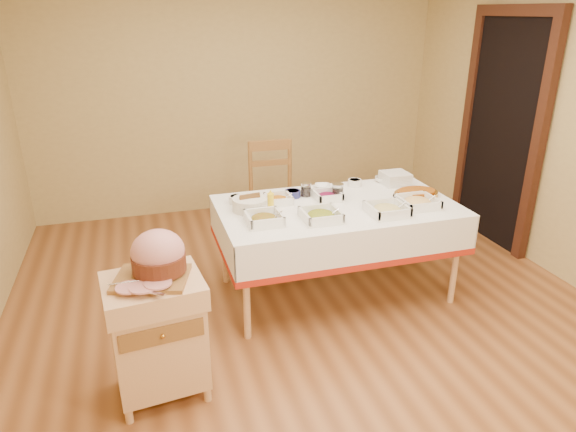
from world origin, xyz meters
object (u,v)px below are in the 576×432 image
object	(u,v)px
preserve_jar_right	(338,192)
mustard_bottle	(271,201)
dining_chair	(274,194)
ham_on_board	(157,258)
plate_stack	(395,178)
dining_table	(337,224)
butcher_cart	(158,331)
brass_platter	(416,193)
bread_basket	(250,204)
preserve_jar_left	(306,190)

from	to	relation	value
preserve_jar_right	mustard_bottle	world-z (taller)	mustard_bottle
dining_chair	ham_on_board	size ratio (longest dim) A/B	2.40
plate_stack	preserve_jar_right	bearing A→B (deg)	-163.21
dining_table	butcher_cart	world-z (taller)	butcher_cart
plate_stack	brass_platter	xyz separation A→B (m)	(0.02, -0.32, -0.03)
dining_table	butcher_cart	size ratio (longest dim) A/B	2.39
dining_table	bread_basket	world-z (taller)	bread_basket
dining_table	mustard_bottle	bearing A→B (deg)	173.48
dining_chair	preserve_jar_right	xyz separation A→B (m)	(0.28, -0.90, 0.29)
mustard_bottle	plate_stack	size ratio (longest dim) A/B	0.72
plate_stack	preserve_jar_left	bearing A→B (deg)	-175.79
preserve_jar_right	bread_basket	xyz separation A→B (m)	(-0.72, -0.06, -0.00)
dining_table	preserve_jar_left	bearing A→B (deg)	122.33
mustard_bottle	bread_basket	distance (m)	0.16
ham_on_board	preserve_jar_left	xyz separation A→B (m)	(1.22, 1.04, -0.07)
preserve_jar_left	mustard_bottle	bearing A→B (deg)	-149.51
brass_platter	ham_on_board	bearing A→B (deg)	-159.13
plate_stack	brass_platter	size ratio (longest dim) A/B	0.58
mustard_bottle	dining_table	bearing A→B (deg)	-6.52
dining_chair	brass_platter	xyz separation A→B (m)	(0.90, -1.03, 0.26)
dining_table	dining_chair	xyz separation A→B (m)	(-0.22, 1.04, -0.08)
plate_stack	mustard_bottle	bearing A→B (deg)	-167.26
butcher_cart	bread_basket	distance (m)	1.24
mustard_bottle	bread_basket	world-z (taller)	mustard_bottle
preserve_jar_left	preserve_jar_right	bearing A→B (deg)	-28.22
dining_table	ham_on_board	size ratio (longest dim) A/B	4.34
dining_table	preserve_jar_left	size ratio (longest dim) A/B	16.54
ham_on_board	preserve_jar_right	world-z (taller)	ham_on_board
ham_on_board	preserve_jar_right	xyz separation A→B (m)	(1.44, 0.92, -0.07)
mustard_bottle	bread_basket	size ratio (longest dim) A/B	0.59
dining_table	ham_on_board	world-z (taller)	ham_on_board
butcher_cart	plate_stack	bearing A→B (deg)	28.59
bread_basket	brass_platter	xyz separation A→B (m)	(1.35, -0.08, -0.03)
dining_chair	plate_stack	xyz separation A→B (m)	(0.88, -0.71, 0.29)
dining_chair	dining_table	bearing A→B (deg)	-77.98
preserve_jar_left	preserve_jar_right	world-z (taller)	preserve_jar_right
preserve_jar_right	dining_chair	bearing A→B (deg)	107.32
butcher_cart	bread_basket	xyz separation A→B (m)	(0.76, 0.90, 0.38)
ham_on_board	preserve_jar_left	bearing A→B (deg)	40.57
dining_chair	ham_on_board	distance (m)	2.19
butcher_cart	plate_stack	size ratio (longest dim) A/B	3.53
ham_on_board	bread_basket	bearing A→B (deg)	50.24
butcher_cart	dining_table	bearing A→B (deg)	29.66
brass_platter	mustard_bottle	bearing A→B (deg)	177.57
preserve_jar_left	plate_stack	world-z (taller)	preserve_jar_left
preserve_jar_left	mustard_bottle	size ratio (longest dim) A/B	0.71
dining_table	dining_chair	distance (m)	1.06
butcher_cart	dining_chair	bearing A→B (deg)	56.89
dining_chair	brass_platter	world-z (taller)	dining_chair
preserve_jar_right	plate_stack	xyz separation A→B (m)	(0.60, 0.18, -0.00)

